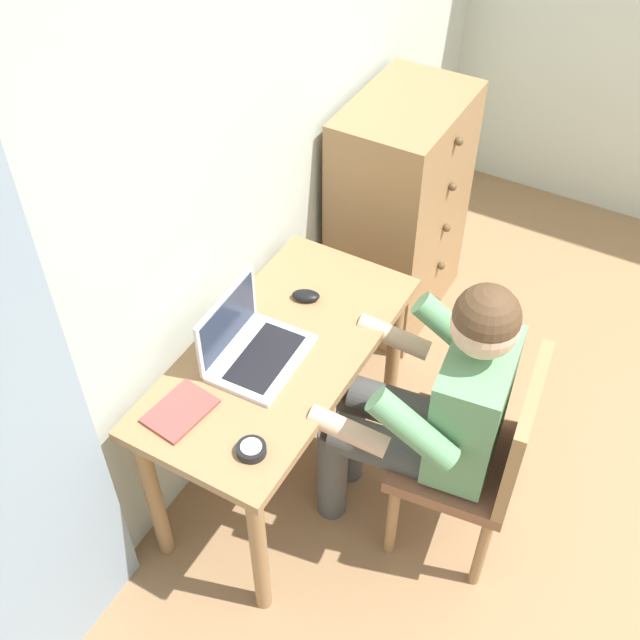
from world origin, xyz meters
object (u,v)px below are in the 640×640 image
(chair, at_px, (480,454))
(computer_mouse, at_px, (306,296))
(desk_clock, at_px, (251,449))
(notebook_pad, at_px, (180,411))
(laptop, at_px, (250,345))
(person_seated, at_px, (433,402))
(dresser, at_px, (399,213))
(desk, at_px, (281,374))

(chair, distance_m, computer_mouse, 0.81)
(computer_mouse, relative_size, desk_clock, 1.11)
(notebook_pad, bearing_deg, laptop, -4.24)
(desk_clock, relative_size, notebook_pad, 0.43)
(chair, bearing_deg, person_seated, 96.21)
(chair, height_order, notebook_pad, chair)
(dresser, height_order, person_seated, person_seated)
(desk, relative_size, desk_clock, 12.31)
(person_seated, height_order, laptop, person_seated)
(notebook_pad, bearing_deg, desk_clock, -86.90)
(desk, distance_m, computer_mouse, 0.30)
(person_seated, height_order, desk_clock, person_seated)
(dresser, relative_size, person_seated, 0.90)
(desk_clock, bearing_deg, person_seated, -38.46)
(desk, bearing_deg, desk_clock, -159.58)
(desk_clock, distance_m, notebook_pad, 0.28)
(desk, distance_m, chair, 0.72)
(laptop, bearing_deg, person_seated, -75.77)
(person_seated, xyz_separation_m, computer_mouse, (0.18, 0.58, 0.06))
(laptop, xyz_separation_m, computer_mouse, (0.33, -0.02, -0.04))
(dresser, relative_size, laptop, 3.08)
(desk, height_order, person_seated, person_seated)
(person_seated, bearing_deg, desk, 98.50)
(desk_clock, bearing_deg, dresser, 8.17)
(desk_clock, height_order, notebook_pad, desk_clock)
(chair, relative_size, desk_clock, 9.79)
(person_seated, bearing_deg, computer_mouse, 72.78)
(person_seated, bearing_deg, dresser, 29.96)
(laptop, distance_m, computer_mouse, 0.33)
(chair, bearing_deg, desk, 97.92)
(person_seated, height_order, notebook_pad, person_seated)
(person_seated, bearing_deg, desk_clock, 141.54)
(computer_mouse, height_order, notebook_pad, computer_mouse)
(desk_clock, bearing_deg, chair, -48.43)
(desk, relative_size, computer_mouse, 11.08)
(dresser, height_order, computer_mouse, dresser)
(person_seated, bearing_deg, notebook_pad, 125.00)
(computer_mouse, height_order, desk_clock, computer_mouse)
(chair, bearing_deg, notebook_pad, 119.76)
(person_seated, distance_m, notebook_pad, 0.80)
(laptop, bearing_deg, notebook_pad, 168.70)
(desk, relative_size, laptop, 3.17)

